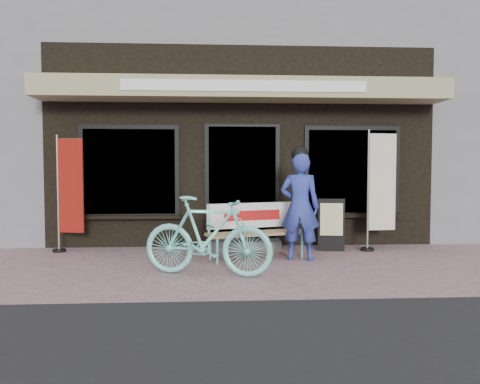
{
  "coord_description": "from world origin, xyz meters",
  "views": [
    {
      "loc": [
        -0.52,
        -6.4,
        1.42
      ],
      "look_at": [
        -0.11,
        0.7,
        1.05
      ],
      "focal_mm": 35.0,
      "sensor_mm": 36.0,
      "label": 1
    }
  ],
  "objects": [
    {
      "name": "ground",
      "position": [
        0.0,
        0.0,
        0.0
      ],
      "size": [
        70.0,
        70.0,
        0.0
      ],
      "primitive_type": "plane",
      "color": "#A88085",
      "rests_on": "ground"
    },
    {
      "name": "nobori_cream",
      "position": [
        2.32,
        1.42,
        1.07
      ],
      "size": [
        0.61,
        0.24,
        2.07
      ],
      "rotation": [
        0.0,
        0.0,
        0.07
      ],
      "color": "gray",
      "rests_on": "ground"
    },
    {
      "name": "person",
      "position": [
        0.8,
        0.67,
        0.86
      ],
      "size": [
        0.67,
        0.52,
        1.75
      ],
      "rotation": [
        0.0,
        0.0,
        -0.24
      ],
      "color": "#2B3994",
      "rests_on": "ground"
    },
    {
      "name": "bench",
      "position": [
        0.13,
        0.9,
        0.5
      ],
      "size": [
        1.63,
        0.86,
        0.86
      ],
      "rotation": [
        0.0,
        0.0,
        0.31
      ],
      "color": "#73E1D3",
      "rests_on": "ground"
    },
    {
      "name": "nobori_red",
      "position": [
        -2.93,
        1.54,
        1.02
      ],
      "size": [
        0.58,
        0.26,
        1.97
      ],
      "rotation": [
        0.0,
        0.0,
        -0.26
      ],
      "color": "gray",
      "rests_on": "ground"
    },
    {
      "name": "menu_stand",
      "position": [
        1.48,
        1.41,
        0.46
      ],
      "size": [
        0.45,
        0.17,
        0.89
      ],
      "rotation": [
        0.0,
        0.0,
        -0.17
      ],
      "color": "black",
      "rests_on": "ground"
    },
    {
      "name": "storefront",
      "position": [
        0.0,
        4.96,
        2.99
      ],
      "size": [
        7.0,
        6.77,
        6.0
      ],
      "color": "black",
      "rests_on": "ground"
    },
    {
      "name": "bicycle",
      "position": [
        -0.6,
        -0.29,
        0.52
      ],
      "size": [
        1.81,
        0.96,
        1.05
      ],
      "primitive_type": "imported",
      "rotation": [
        0.0,
        0.0,
        1.28
      ],
      "color": "#73E1D3",
      "rests_on": "ground"
    }
  ]
}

